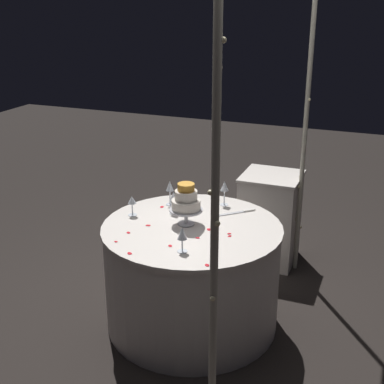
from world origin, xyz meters
name	(u,v)px	position (x,y,z in m)	size (l,w,h in m)	color
ground_plane	(192,321)	(0.00, 0.00, 0.00)	(12.00, 12.00, 0.00)	black
decorative_arch	(276,118)	(0.00, 0.51, 1.49)	(2.16, 0.06, 2.28)	#B7B29E
main_table	(192,275)	(0.00, 0.00, 0.37)	(1.19, 1.19, 0.73)	silver
side_table	(270,218)	(-1.11, 0.26, 0.39)	(0.47, 0.47, 0.77)	silver
tiered_cake	(186,201)	(-0.01, -0.05, 0.90)	(0.22, 0.22, 0.28)	silver
wine_glass_0	(132,201)	(-0.02, -0.45, 0.84)	(0.06, 0.06, 0.14)	silver
wine_glass_1	(182,235)	(0.36, 0.08, 0.84)	(0.06, 0.06, 0.16)	silver
wine_glass_2	(170,187)	(-0.29, -0.29, 0.86)	(0.06, 0.06, 0.18)	silver
wine_glass_3	(174,198)	(-0.16, -0.20, 0.85)	(0.06, 0.06, 0.16)	silver
wine_glass_4	(224,187)	(-0.43, 0.08, 0.87)	(0.06, 0.06, 0.18)	silver
cake_knife	(238,212)	(-0.33, 0.22, 0.74)	(0.22, 0.23, 0.01)	silver
rose_petal_0	(207,265)	(0.47, 0.27, 0.73)	(0.03, 0.02, 0.00)	red
rose_petal_1	(170,246)	(0.32, -0.02, 0.73)	(0.03, 0.02, 0.00)	red
rose_petal_2	(215,235)	(0.08, 0.19, 0.73)	(0.03, 0.02, 0.00)	red
rose_petal_3	(162,207)	(-0.23, -0.32, 0.73)	(0.04, 0.02, 0.00)	red
rose_petal_4	(130,253)	(0.50, -0.20, 0.73)	(0.04, 0.02, 0.00)	red
rose_petal_5	(128,233)	(0.24, -0.34, 0.73)	(0.03, 0.02, 0.00)	red
rose_petal_6	(230,236)	(0.06, 0.28, 0.73)	(0.03, 0.02, 0.00)	red
rose_petal_7	(214,228)	(-0.03, 0.14, 0.73)	(0.04, 0.03, 0.00)	red
rose_petal_8	(116,242)	(0.39, -0.35, 0.73)	(0.02, 0.02, 0.00)	red
rose_petal_9	(229,234)	(0.02, 0.26, 0.73)	(0.03, 0.02, 0.00)	red
rose_petal_10	(198,238)	(0.15, 0.10, 0.73)	(0.03, 0.02, 0.00)	red
rose_petal_11	(209,229)	(0.01, 0.12, 0.73)	(0.04, 0.02, 0.00)	red
rose_petal_12	(148,225)	(0.10, -0.27, 0.73)	(0.03, 0.02, 0.00)	red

